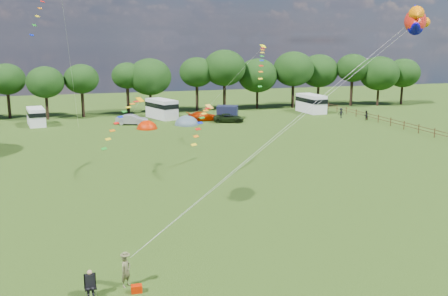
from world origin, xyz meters
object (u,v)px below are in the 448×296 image
object	(u,v)px
camp_chair	(90,280)
walker_a	(366,115)
car_c	(203,116)
walker_b	(341,113)
tent_greyblue	(187,125)
fish_kite	(415,21)
car_b	(132,120)
tent_orange	(147,129)
campervan_d	(311,103)
campervan_b	(36,116)
car_d	(229,118)
kite_flyer	(126,271)
campervan_c	(162,108)

from	to	relation	value
camp_chair	walker_a	world-z (taller)	walker_a
car_c	walker_b	bearing A→B (deg)	-105.11
tent_greyblue	fish_kite	size ratio (longest dim) A/B	0.93
car_b	tent_orange	xyz separation A→B (m)	(1.59, -3.90, -0.71)
campervan_d	tent_greyblue	xyz separation A→B (m)	(-22.58, -6.20, -1.59)
campervan_b	fish_kite	world-z (taller)	fish_kite
car_c	tent_orange	xyz separation A→B (m)	(-9.01, -4.44, -0.66)
car_d	camp_chair	size ratio (longest dim) A/B	3.38
tent_greyblue	walker_a	world-z (taller)	walker_a
car_c	car_d	size ratio (longest dim) A/B	0.99
car_d	campervan_d	bearing A→B (deg)	-53.85
tent_greyblue	walker_a	size ratio (longest dim) A/B	2.59
car_c	tent_orange	bearing A→B (deg)	110.99
car_c	campervan_d	xyz separation A→B (m)	(19.44, 3.34, 0.92)
car_c	campervan_b	world-z (taller)	campervan_b
fish_kite	kite_flyer	bearing A→B (deg)	141.57
walker_a	walker_b	world-z (taller)	walker_b
campervan_c	fish_kite	xyz separation A→B (m)	(8.93, -47.08, 11.45)
walker_b	kite_flyer	bearing A→B (deg)	52.65
kite_flyer	camp_chair	size ratio (longest dim) A/B	1.19
tent_orange	car_b	bearing A→B (deg)	112.15
campervan_b	car_c	bearing A→B (deg)	-105.06
car_d	tent_greyblue	xyz separation A→B (m)	(-6.40, -0.42, -0.61)
campervan_d	camp_chair	bearing A→B (deg)	140.75
kite_flyer	walker_a	distance (m)	58.06
campervan_d	camp_chair	size ratio (longest dim) A/B	4.60
car_d	walker_b	bearing A→B (deg)	-77.42
campervan_b	fish_kite	bearing A→B (deg)	-157.77
car_c	fish_kite	bearing A→B (deg)	179.36
car_b	kite_flyer	distance (m)	48.51
tent_greyblue	camp_chair	xyz separation A→B (m)	(-14.99, -46.37, 0.79)
car_d	walker_a	world-z (taller)	walker_a
car_c	walker_b	world-z (taller)	walker_b
car_c	tent_greyblue	xyz separation A→B (m)	(-3.14, -2.86, -0.66)
fish_kite	camp_chair	bearing A→B (deg)	141.64
tent_orange	walker_a	world-z (taller)	walker_a
walker_a	walker_b	distance (m)	3.89
tent_orange	walker_a	bearing A→B (deg)	-3.83
tent_orange	camp_chair	bearing A→B (deg)	-101.51
car_b	camp_chair	world-z (taller)	car_b
campervan_d	fish_kite	bearing A→B (deg)	157.23
tent_orange	car_d	bearing A→B (deg)	9.23
tent_orange	fish_kite	distance (m)	42.45
tent_orange	camp_chair	size ratio (longest dim) A/B	2.26
car_c	tent_greyblue	bearing A→B (deg)	127.09
campervan_c	campervan_d	distance (m)	24.94
tent_orange	tent_greyblue	world-z (taller)	tent_greyblue
car_c	car_d	distance (m)	4.08
campervan_d	car_b	bearing A→B (deg)	93.67
campervan_d	tent_greyblue	bearing A→B (deg)	101.66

